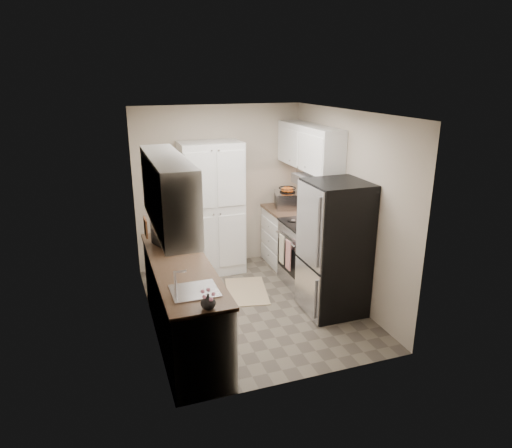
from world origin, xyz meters
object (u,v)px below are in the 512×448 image
refrigerator (335,248)px  wine_bottle (160,224)px  pantry_cabinet (212,209)px  microwave (175,234)px  electric_range (308,253)px  toaster_oven (286,200)px

refrigerator → wine_bottle: size_ratio=5.10×
pantry_cabinet → refrigerator: bearing=-56.5°
microwave → wine_bottle: wine_bottle is taller
refrigerator → microwave: bearing=163.7°
pantry_cabinet → refrigerator: size_ratio=1.18×
electric_range → wine_bottle: size_ratio=3.39×
toaster_oven → wine_bottle: bearing=-145.8°
refrigerator → wine_bottle: (-2.01, 0.96, 0.24)m
wine_bottle → toaster_oven: bearing=19.0°
pantry_cabinet → microwave: bearing=-122.4°
microwave → toaster_oven: (1.93, 1.12, -0.03)m
pantry_cabinet → microwave: 1.39m
pantry_cabinet → refrigerator: (1.14, -1.73, -0.15)m
electric_range → refrigerator: bearing=-92.5°
refrigerator → wine_bottle: refrigerator is taller
pantry_cabinet → toaster_oven: 1.19m
refrigerator → microwave: 1.98m
microwave → toaster_oven: bearing=-80.5°
refrigerator → toaster_oven: size_ratio=3.95×
pantry_cabinet → refrigerator: 2.07m
microwave → wine_bottle: (-0.12, 0.41, 0.01)m
pantry_cabinet → electric_range: 1.58m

